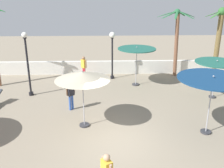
{
  "coord_description": "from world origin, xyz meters",
  "views": [
    {
      "loc": [
        -0.46,
        -9.75,
        6.18
      ],
      "look_at": [
        0.0,
        3.4,
        1.4
      ],
      "focal_mm": 41.25,
      "sensor_mm": 36.0,
      "label": 1
    }
  ],
  "objects_px": {
    "patio_umbrella_3": "(213,81)",
    "palm_tree_0": "(219,36)",
    "lamp_post_0": "(112,48)",
    "guest_2": "(71,92)",
    "patio_umbrella_4": "(137,51)",
    "patio_umbrella_2": "(82,76)",
    "palm_tree_2": "(177,33)",
    "lamp_post_1": "(27,60)",
    "guest_1": "(84,65)",
    "patio_umbrella_1": "(217,64)"
  },
  "relations": [
    {
      "from": "patio_umbrella_3",
      "to": "palm_tree_0",
      "type": "relative_size",
      "value": 0.6
    },
    {
      "from": "lamp_post_0",
      "to": "patio_umbrella_2",
      "type": "bearing_deg",
      "value": -102.74
    },
    {
      "from": "patio_umbrella_2",
      "to": "guest_2",
      "type": "height_order",
      "value": "patio_umbrella_2"
    },
    {
      "from": "palm_tree_2",
      "to": "guest_2",
      "type": "xyz_separation_m",
      "value": [
        -7.19,
        -5.87,
        -2.21
      ]
    },
    {
      "from": "patio_umbrella_2",
      "to": "guest_2",
      "type": "relative_size",
      "value": 1.66
    },
    {
      "from": "palm_tree_2",
      "to": "patio_umbrella_2",
      "type": "bearing_deg",
      "value": -129.49
    },
    {
      "from": "patio_umbrella_3",
      "to": "palm_tree_2",
      "type": "distance_m",
      "value": 8.62
    },
    {
      "from": "patio_umbrella_3",
      "to": "patio_umbrella_2",
      "type": "bearing_deg",
      "value": 171.52
    },
    {
      "from": "lamp_post_0",
      "to": "guest_2",
      "type": "relative_size",
      "value": 2.05
    },
    {
      "from": "patio_umbrella_4",
      "to": "palm_tree_0",
      "type": "height_order",
      "value": "palm_tree_0"
    },
    {
      "from": "patio_umbrella_2",
      "to": "lamp_post_1",
      "type": "height_order",
      "value": "lamp_post_1"
    },
    {
      "from": "patio_umbrella_2",
      "to": "palm_tree_2",
      "type": "distance_m",
      "value": 10.03
    },
    {
      "from": "patio_umbrella_1",
      "to": "patio_umbrella_2",
      "type": "xyz_separation_m",
      "value": [
        -7.63,
        -3.26,
        0.39
      ]
    },
    {
      "from": "patio_umbrella_3",
      "to": "guest_1",
      "type": "distance_m",
      "value": 10.15
    },
    {
      "from": "patio_umbrella_2",
      "to": "lamp_post_1",
      "type": "xyz_separation_m",
      "value": [
        -3.6,
        4.02,
        -0.24
      ]
    },
    {
      "from": "patio_umbrella_3",
      "to": "palm_tree_0",
      "type": "height_order",
      "value": "palm_tree_0"
    },
    {
      "from": "patio_umbrella_3",
      "to": "palm_tree_2",
      "type": "xyz_separation_m",
      "value": [
        0.71,
        8.56,
        0.69
      ]
    },
    {
      "from": "patio_umbrella_2",
      "to": "palm_tree_2",
      "type": "relative_size",
      "value": 0.56
    },
    {
      "from": "patio_umbrella_1",
      "to": "lamp_post_1",
      "type": "distance_m",
      "value": 11.26
    },
    {
      "from": "palm_tree_0",
      "to": "guest_1",
      "type": "xyz_separation_m",
      "value": [
        -9.77,
        -0.09,
        -2.07
      ]
    },
    {
      "from": "guest_1",
      "to": "palm_tree_0",
      "type": "bearing_deg",
      "value": 0.52
    },
    {
      "from": "patio_umbrella_4",
      "to": "lamp_post_1",
      "type": "relative_size",
      "value": 0.69
    },
    {
      "from": "patio_umbrella_3",
      "to": "patio_umbrella_4",
      "type": "height_order",
      "value": "patio_umbrella_3"
    },
    {
      "from": "patio_umbrella_3",
      "to": "lamp_post_1",
      "type": "distance_m",
      "value": 10.46
    },
    {
      "from": "palm_tree_2",
      "to": "lamp_post_1",
      "type": "bearing_deg",
      "value": -159.63
    },
    {
      "from": "patio_umbrella_2",
      "to": "lamp_post_1",
      "type": "bearing_deg",
      "value": 131.81
    },
    {
      "from": "patio_umbrella_4",
      "to": "patio_umbrella_2",
      "type": "bearing_deg",
      "value": -119.45
    },
    {
      "from": "patio_umbrella_3",
      "to": "guest_2",
      "type": "distance_m",
      "value": 7.18
    },
    {
      "from": "patio_umbrella_3",
      "to": "lamp_post_0",
      "type": "xyz_separation_m",
      "value": [
        -4.04,
        7.98,
        -0.21
      ]
    },
    {
      "from": "palm_tree_0",
      "to": "guest_1",
      "type": "height_order",
      "value": "palm_tree_0"
    },
    {
      "from": "lamp_post_1",
      "to": "patio_umbrella_2",
      "type": "bearing_deg",
      "value": -48.19
    },
    {
      "from": "patio_umbrella_4",
      "to": "palm_tree_0",
      "type": "bearing_deg",
      "value": 14.14
    },
    {
      "from": "patio_umbrella_2",
      "to": "patio_umbrella_3",
      "type": "height_order",
      "value": "patio_umbrella_2"
    },
    {
      "from": "palm_tree_0",
      "to": "guest_2",
      "type": "bearing_deg",
      "value": -152.19
    },
    {
      "from": "patio_umbrella_4",
      "to": "palm_tree_0",
      "type": "distance_m",
      "value": 6.33
    },
    {
      "from": "patio_umbrella_4",
      "to": "lamp_post_0",
      "type": "distance_m",
      "value": 2.17
    },
    {
      "from": "lamp_post_0",
      "to": "guest_2",
      "type": "height_order",
      "value": "lamp_post_0"
    },
    {
      "from": "palm_tree_2",
      "to": "guest_1",
      "type": "bearing_deg",
      "value": -174.82
    },
    {
      "from": "patio_umbrella_3",
      "to": "lamp_post_0",
      "type": "distance_m",
      "value": 8.95
    },
    {
      "from": "guest_2",
      "to": "palm_tree_2",
      "type": "bearing_deg",
      "value": 39.23
    },
    {
      "from": "lamp_post_0",
      "to": "lamp_post_1",
      "type": "distance_m",
      "value": 6.07
    },
    {
      "from": "patio_umbrella_3",
      "to": "patio_umbrella_4",
      "type": "distance_m",
      "value": 6.95
    },
    {
      "from": "lamp_post_0",
      "to": "guest_2",
      "type": "bearing_deg",
      "value": -114.79
    },
    {
      "from": "lamp_post_1",
      "to": "guest_2",
      "type": "xyz_separation_m",
      "value": [
        2.77,
        -2.17,
        -1.28
      ]
    },
    {
      "from": "patio_umbrella_4",
      "to": "palm_tree_2",
      "type": "bearing_deg",
      "value": 33.13
    },
    {
      "from": "patio_umbrella_1",
      "to": "lamp_post_1",
      "type": "bearing_deg",
      "value": 176.14
    },
    {
      "from": "patio_umbrella_1",
      "to": "guest_1",
      "type": "height_order",
      "value": "patio_umbrella_1"
    },
    {
      "from": "patio_umbrella_3",
      "to": "palm_tree_2",
      "type": "height_order",
      "value": "palm_tree_2"
    },
    {
      "from": "patio_umbrella_1",
      "to": "patio_umbrella_4",
      "type": "relative_size",
      "value": 0.93
    },
    {
      "from": "patio_umbrella_4",
      "to": "palm_tree_0",
      "type": "relative_size",
      "value": 0.53
    }
  ]
}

